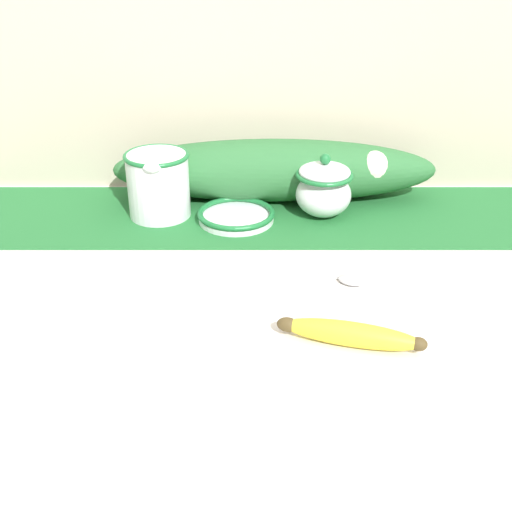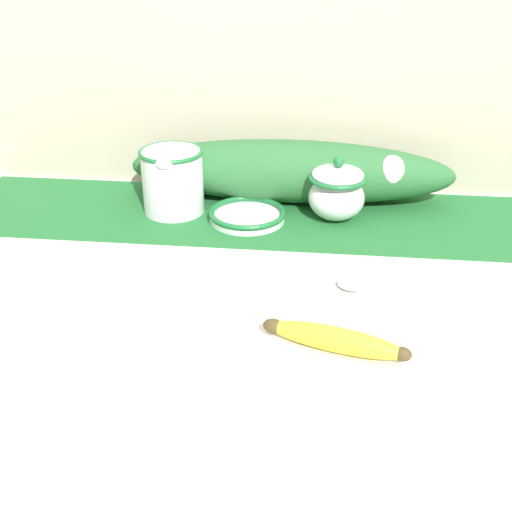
% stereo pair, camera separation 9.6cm
% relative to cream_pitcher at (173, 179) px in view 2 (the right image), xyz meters
% --- Properties ---
extents(countertop, '(1.35, 0.73, 0.86)m').
position_rel_cream_pitcher_xyz_m(countertop, '(0.21, -0.22, -0.50)').
color(countertop, silver).
rests_on(countertop, ground_plane).
extents(back_wall, '(2.15, 0.04, 2.40)m').
position_rel_cream_pitcher_xyz_m(back_wall, '(0.21, 0.17, 0.27)').
color(back_wall, beige).
rests_on(back_wall, ground_plane).
extents(table_runner, '(1.25, 0.27, 0.00)m').
position_rel_cream_pitcher_xyz_m(table_runner, '(0.21, -0.00, -0.07)').
color(table_runner, '#236B33').
rests_on(table_runner, countertop).
extents(cream_pitcher, '(0.12, 0.14, 0.12)m').
position_rel_cream_pitcher_xyz_m(cream_pitcher, '(0.00, 0.00, 0.00)').
color(cream_pitcher, white).
rests_on(cream_pitcher, countertop).
extents(sugar_bowl, '(0.11, 0.11, 0.12)m').
position_rel_cream_pitcher_xyz_m(sugar_bowl, '(0.30, -0.00, -0.01)').
color(sugar_bowl, white).
rests_on(sugar_bowl, countertop).
extents(small_dish, '(0.14, 0.14, 0.02)m').
position_rel_cream_pitcher_xyz_m(small_dish, '(0.14, -0.03, -0.05)').
color(small_dish, white).
rests_on(small_dish, countertop).
extents(banana, '(0.20, 0.08, 0.03)m').
position_rel_cream_pitcher_xyz_m(banana, '(0.30, -0.41, -0.05)').
color(banana, yellow).
rests_on(banana, countertop).
extents(spoon, '(0.14, 0.10, 0.01)m').
position_rel_cream_pitcher_xyz_m(spoon, '(0.32, -0.24, -0.06)').
color(spoon, '#B7B7BC').
rests_on(spoon, countertop).
extents(poinsettia_garland, '(0.63, 0.13, 0.12)m').
position_rel_cream_pitcher_xyz_m(poinsettia_garland, '(0.22, 0.07, -0.00)').
color(poinsettia_garland, '#2D6B38').
rests_on(poinsettia_garland, countertop).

